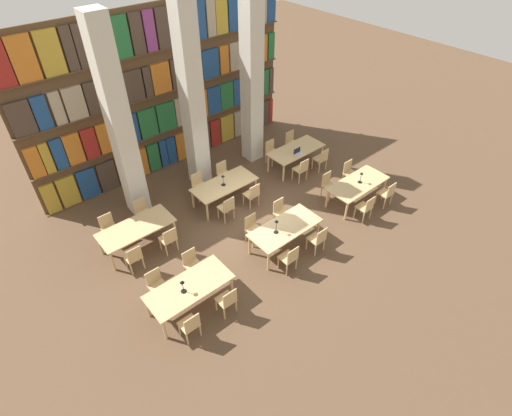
# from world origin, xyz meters

# --- Properties ---
(ground_plane) EXTENTS (40.00, 40.00, 0.00)m
(ground_plane) POSITION_xyz_m (0.00, 0.00, 0.00)
(ground_plane) COLOR brown
(bookshelf_bank) EXTENTS (9.68, 0.35, 5.50)m
(bookshelf_bank) POSITION_xyz_m (0.01, 4.52, 2.68)
(bookshelf_bank) COLOR brown
(bookshelf_bank) RESTS_ON ground_plane
(pillar_left) EXTENTS (0.58, 0.58, 6.00)m
(pillar_left) POSITION_xyz_m (-2.39, 2.89, 3.00)
(pillar_left) COLOR beige
(pillar_left) RESTS_ON ground_plane
(pillar_center) EXTENTS (0.58, 0.58, 6.00)m
(pillar_center) POSITION_xyz_m (0.00, 2.89, 3.00)
(pillar_center) COLOR beige
(pillar_center) RESTS_ON ground_plane
(pillar_right) EXTENTS (0.58, 0.58, 6.00)m
(pillar_right) POSITION_xyz_m (2.39, 2.89, 3.00)
(pillar_right) COLOR beige
(pillar_right) RESTS_ON ground_plane
(reading_table_0) EXTENTS (2.11, 0.96, 0.73)m
(reading_table_0) POSITION_xyz_m (-3.18, -1.40, 0.66)
(reading_table_0) COLOR tan
(reading_table_0) RESTS_ON ground_plane
(chair_0) EXTENTS (0.42, 0.40, 0.89)m
(chair_0) POSITION_xyz_m (-3.68, -2.16, 0.48)
(chair_0) COLOR tan
(chair_0) RESTS_ON ground_plane
(chair_1) EXTENTS (0.42, 0.40, 0.89)m
(chair_1) POSITION_xyz_m (-3.68, -0.63, 0.48)
(chair_1) COLOR tan
(chair_1) RESTS_ON ground_plane
(chair_2) EXTENTS (0.42, 0.40, 0.89)m
(chair_2) POSITION_xyz_m (-2.62, -2.16, 0.48)
(chair_2) COLOR tan
(chair_2) RESTS_ON ground_plane
(chair_3) EXTENTS (0.42, 0.40, 0.89)m
(chair_3) POSITION_xyz_m (-2.62, -0.63, 0.48)
(chair_3) COLOR tan
(chair_3) RESTS_ON ground_plane
(desk_lamp_0) EXTENTS (0.14, 0.14, 0.39)m
(desk_lamp_0) POSITION_xyz_m (-3.36, -1.44, 0.99)
(desk_lamp_0) COLOR black
(desk_lamp_0) RESTS_ON reading_table_0
(reading_table_1) EXTENTS (2.11, 0.96, 0.73)m
(reading_table_1) POSITION_xyz_m (0.03, -1.37, 0.66)
(reading_table_1) COLOR tan
(reading_table_1) RESTS_ON ground_plane
(chair_4) EXTENTS (0.42, 0.40, 0.89)m
(chair_4) POSITION_xyz_m (-0.52, -2.14, 0.48)
(chair_4) COLOR tan
(chair_4) RESTS_ON ground_plane
(chair_5) EXTENTS (0.42, 0.40, 0.89)m
(chair_5) POSITION_xyz_m (-0.52, -0.61, 0.48)
(chair_5) COLOR tan
(chair_5) RESTS_ON ground_plane
(chair_6) EXTENTS (0.42, 0.40, 0.89)m
(chair_6) POSITION_xyz_m (0.59, -2.14, 0.48)
(chair_6) COLOR tan
(chair_6) RESTS_ON ground_plane
(chair_7) EXTENTS (0.42, 0.40, 0.89)m
(chair_7) POSITION_xyz_m (0.59, -0.61, 0.48)
(chair_7) COLOR tan
(chair_7) RESTS_ON ground_plane
(desk_lamp_1) EXTENTS (0.14, 0.14, 0.46)m
(desk_lamp_1) POSITION_xyz_m (-0.31, -1.36, 1.04)
(desk_lamp_1) COLOR black
(desk_lamp_1) RESTS_ON reading_table_1
(reading_table_2) EXTENTS (2.11, 0.96, 0.73)m
(reading_table_2) POSITION_xyz_m (3.26, -1.38, 0.66)
(reading_table_2) COLOR tan
(reading_table_2) RESTS_ON ground_plane
(chair_8) EXTENTS (0.42, 0.40, 0.89)m
(chair_8) POSITION_xyz_m (2.74, -2.14, 0.48)
(chair_8) COLOR tan
(chair_8) RESTS_ON ground_plane
(chair_9) EXTENTS (0.42, 0.40, 0.89)m
(chair_9) POSITION_xyz_m (2.74, -0.61, 0.48)
(chair_9) COLOR tan
(chair_9) RESTS_ON ground_plane
(chair_10) EXTENTS (0.42, 0.40, 0.89)m
(chair_10) POSITION_xyz_m (3.82, -2.14, 0.48)
(chair_10) COLOR tan
(chair_10) RESTS_ON ground_plane
(chair_11) EXTENTS (0.42, 0.40, 0.89)m
(chair_11) POSITION_xyz_m (3.82, -0.61, 0.48)
(chair_11) COLOR tan
(chair_11) RESTS_ON ground_plane
(desk_lamp_2) EXTENTS (0.14, 0.14, 0.39)m
(desk_lamp_2) POSITION_xyz_m (3.33, -1.39, 0.99)
(desk_lamp_2) COLOR black
(desk_lamp_2) RESTS_ON reading_table_2
(reading_table_3) EXTENTS (2.11, 0.96, 0.73)m
(reading_table_3) POSITION_xyz_m (-3.18, 1.35, 0.66)
(reading_table_3) COLOR tan
(reading_table_3) RESTS_ON ground_plane
(chair_12) EXTENTS (0.42, 0.40, 0.89)m
(chair_12) POSITION_xyz_m (-3.69, 0.58, 0.48)
(chair_12) COLOR tan
(chair_12) RESTS_ON ground_plane
(chair_13) EXTENTS (0.42, 0.40, 0.89)m
(chair_13) POSITION_xyz_m (-3.69, 2.11, 0.48)
(chair_13) COLOR tan
(chair_13) RESTS_ON ground_plane
(chair_14) EXTENTS (0.42, 0.40, 0.89)m
(chair_14) POSITION_xyz_m (-2.61, 0.58, 0.48)
(chair_14) COLOR tan
(chair_14) RESTS_ON ground_plane
(chair_15) EXTENTS (0.42, 0.40, 0.89)m
(chair_15) POSITION_xyz_m (-2.61, 2.11, 0.48)
(chair_15) COLOR tan
(chair_15) RESTS_ON ground_plane
(reading_table_4) EXTENTS (2.11, 0.96, 0.73)m
(reading_table_4) POSITION_xyz_m (-0.05, 1.38, 0.66)
(reading_table_4) COLOR tan
(reading_table_4) RESTS_ON ground_plane
(chair_16) EXTENTS (0.42, 0.40, 0.89)m
(chair_16) POSITION_xyz_m (-0.54, 0.61, 0.48)
(chair_16) COLOR tan
(chair_16) RESTS_ON ground_plane
(chair_17) EXTENTS (0.42, 0.40, 0.89)m
(chair_17) POSITION_xyz_m (-0.54, 2.14, 0.48)
(chair_17) COLOR tan
(chair_17) RESTS_ON ground_plane
(chair_18) EXTENTS (0.42, 0.40, 0.89)m
(chair_18) POSITION_xyz_m (0.48, 0.61, 0.48)
(chair_18) COLOR tan
(chair_18) RESTS_ON ground_plane
(chair_19) EXTENTS (0.42, 0.40, 0.89)m
(chair_19) POSITION_xyz_m (0.48, 2.14, 0.48)
(chair_19) COLOR tan
(chair_19) RESTS_ON ground_plane
(desk_lamp_3) EXTENTS (0.14, 0.14, 0.39)m
(desk_lamp_3) POSITION_xyz_m (-0.11, 1.33, 0.99)
(desk_lamp_3) COLOR black
(desk_lamp_3) RESTS_ON reading_table_4
(reading_table_5) EXTENTS (2.11, 0.96, 0.73)m
(reading_table_5) POSITION_xyz_m (3.17, 1.36, 0.66)
(reading_table_5) COLOR tan
(reading_table_5) RESTS_ON ground_plane
(chair_20) EXTENTS (0.42, 0.40, 0.89)m
(chair_20) POSITION_xyz_m (2.69, 0.60, 0.48)
(chair_20) COLOR tan
(chair_20) RESTS_ON ground_plane
(chair_21) EXTENTS (0.42, 0.40, 0.89)m
(chair_21) POSITION_xyz_m (2.69, 2.13, 0.48)
(chair_21) COLOR tan
(chair_21) RESTS_ON ground_plane
(chair_22) EXTENTS (0.42, 0.40, 0.89)m
(chair_22) POSITION_xyz_m (3.71, 0.60, 0.48)
(chair_22) COLOR tan
(chair_22) RESTS_ON ground_plane
(chair_23) EXTENTS (0.42, 0.40, 0.89)m
(chair_23) POSITION_xyz_m (3.71, 2.13, 0.48)
(chair_23) COLOR tan
(chair_23) RESTS_ON ground_plane
(laptop) EXTENTS (0.32, 0.22, 0.21)m
(laptop) POSITION_xyz_m (3.00, 1.08, 0.77)
(laptop) COLOR silver
(laptop) RESTS_ON reading_table_5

